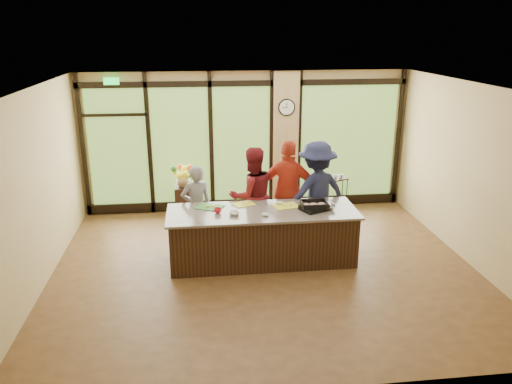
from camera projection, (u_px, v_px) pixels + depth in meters
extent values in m
plane|color=#4F341B|center=(265.00, 268.00, 8.38)|extent=(7.00, 7.00, 0.00)
plane|color=silver|center=(266.00, 87.00, 7.44)|extent=(7.00, 7.00, 0.00)
plane|color=tan|center=(246.00, 142.00, 10.74)|extent=(7.00, 0.00, 7.00)
plane|color=tan|center=(35.00, 191.00, 7.51)|extent=(0.00, 6.00, 6.00)
plane|color=tan|center=(473.00, 176.00, 8.31)|extent=(0.00, 6.00, 6.00)
cube|color=tan|center=(285.00, 142.00, 10.78)|extent=(0.55, 0.12, 3.00)
cube|color=black|center=(246.00, 83.00, 10.30)|extent=(6.90, 0.08, 0.12)
cube|color=black|center=(247.00, 203.00, 11.13)|extent=(6.90, 0.08, 0.20)
cube|color=#19D83F|center=(111.00, 81.00, 9.92)|extent=(0.30, 0.04, 0.14)
cube|color=#436724|center=(118.00, 148.00, 10.42)|extent=(1.20, 0.02, 2.50)
cube|color=#436724|center=(181.00, 146.00, 10.57)|extent=(1.20, 0.02, 2.50)
cube|color=#436724|center=(242.00, 145.00, 10.72)|extent=(1.20, 0.02, 2.50)
cube|color=#436724|center=(348.00, 142.00, 10.98)|extent=(2.10, 0.02, 2.50)
cube|color=black|center=(83.00, 147.00, 10.31)|extent=(0.08, 0.08, 3.00)
cube|color=black|center=(149.00, 145.00, 10.46)|extent=(0.08, 0.08, 3.00)
cube|color=black|center=(211.00, 143.00, 10.61)|extent=(0.08, 0.08, 3.00)
cube|color=black|center=(272.00, 142.00, 10.76)|extent=(0.08, 0.08, 3.00)
cube|color=black|center=(299.00, 141.00, 10.82)|extent=(0.08, 0.08, 3.00)
cube|color=black|center=(398.00, 138.00, 11.08)|extent=(0.08, 0.08, 3.00)
cube|color=black|center=(262.00, 237.00, 8.53)|extent=(3.10, 1.00, 0.88)
cube|color=slate|center=(262.00, 212.00, 8.38)|extent=(3.20, 1.10, 0.04)
cylinder|color=black|center=(287.00, 107.00, 10.48)|extent=(0.36, 0.04, 0.36)
cylinder|color=white|center=(287.00, 107.00, 10.46)|extent=(0.31, 0.01, 0.31)
cube|color=black|center=(287.00, 105.00, 10.44)|extent=(0.01, 0.00, 0.11)
cube|color=black|center=(284.00, 108.00, 10.45)|extent=(0.09, 0.00, 0.01)
imported|color=slate|center=(196.00, 207.00, 9.00)|extent=(0.65, 0.52, 1.55)
imported|color=maroon|center=(252.00, 196.00, 9.13)|extent=(1.04, 0.90, 1.83)
imported|color=#B6331C|center=(289.00, 191.00, 9.24)|extent=(1.22, 0.85, 1.92)
imported|color=#1B1F3D|center=(316.00, 192.00, 9.18)|extent=(1.39, 1.05, 1.92)
cube|color=black|center=(314.00, 208.00, 8.40)|extent=(0.54, 0.49, 0.08)
imported|color=silver|center=(326.00, 207.00, 8.46)|extent=(0.32, 0.32, 0.08)
cube|color=#36812F|center=(210.00, 207.00, 8.52)|extent=(0.54, 0.48, 0.01)
cube|color=yellow|center=(244.00, 204.00, 8.67)|extent=(0.43, 0.37, 0.01)
cube|color=yellow|center=(286.00, 206.00, 8.58)|extent=(0.48, 0.40, 0.01)
imported|color=white|center=(234.00, 213.00, 8.18)|extent=(0.20, 0.20, 0.05)
imported|color=white|center=(266.00, 215.00, 8.14)|extent=(0.14, 0.14, 0.04)
imported|color=white|center=(280.00, 203.00, 8.68)|extent=(0.17, 0.17, 0.03)
imported|color=red|center=(218.00, 211.00, 8.25)|extent=(0.15, 0.15, 0.09)
cube|color=black|center=(184.00, 204.00, 10.33)|extent=(0.39, 0.39, 0.75)
imported|color=olive|center=(183.00, 180.00, 10.16)|extent=(0.30, 0.30, 0.30)
cube|color=black|center=(331.00, 206.00, 10.81)|extent=(0.73, 0.59, 0.03)
cube|color=black|center=(332.00, 179.00, 10.61)|extent=(0.73, 0.59, 0.03)
cylinder|color=black|center=(320.00, 198.00, 10.54)|extent=(0.02, 0.02, 0.82)
cylinder|color=black|center=(347.00, 197.00, 10.61)|extent=(0.02, 0.02, 0.82)
cylinder|color=black|center=(316.00, 193.00, 10.85)|extent=(0.02, 0.02, 0.82)
cylinder|color=black|center=(342.00, 192.00, 10.92)|extent=(0.02, 0.02, 0.82)
imported|color=silver|center=(323.00, 177.00, 10.57)|extent=(0.12, 0.12, 0.09)
imported|color=silver|center=(329.00, 177.00, 10.59)|extent=(0.12, 0.12, 0.09)
imported|color=silver|center=(335.00, 176.00, 10.60)|extent=(0.12, 0.12, 0.09)
imported|color=silver|center=(341.00, 176.00, 10.62)|extent=(0.12, 0.12, 0.09)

